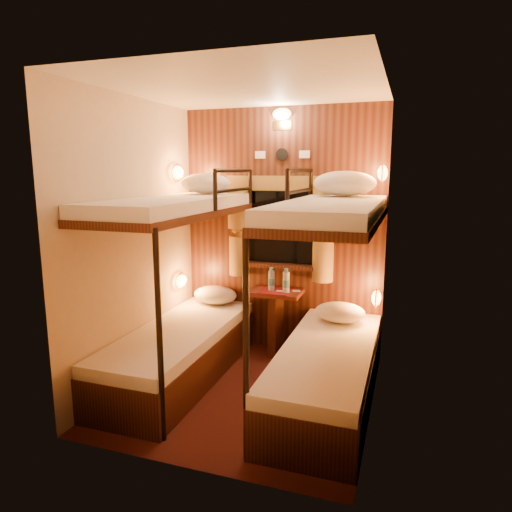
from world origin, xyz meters
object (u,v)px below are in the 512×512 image
(table, at_px, (276,313))
(bottle_left, at_px, (271,281))
(bunk_left, at_px, (179,316))
(bottle_right, at_px, (286,282))
(bunk_right, at_px, (328,333))

(table, distance_m, bottle_left, 0.34)
(bunk_left, xyz_separation_m, bottle_right, (0.76, 0.73, 0.19))
(table, bearing_deg, bunk_right, -50.33)
(bunk_right, distance_m, table, 1.02)
(bunk_left, distance_m, table, 1.02)
(bunk_left, xyz_separation_m, bottle_left, (0.61, 0.76, 0.19))
(bunk_left, relative_size, bunk_right, 1.00)
(bottle_left, bearing_deg, table, 27.94)
(bottle_left, height_order, bottle_right, bottle_right)
(bunk_right, xyz_separation_m, bottle_left, (-0.69, 0.76, 0.19))
(bunk_right, xyz_separation_m, bottle_right, (-0.53, 0.73, 0.19))
(bottle_right, bearing_deg, bunk_left, -136.27)
(bunk_left, distance_m, bottle_right, 1.07)
(bunk_left, height_order, table, bunk_left)
(bottle_left, bearing_deg, bunk_right, -47.79)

